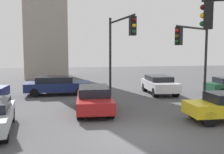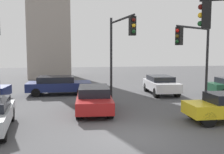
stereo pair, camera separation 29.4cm
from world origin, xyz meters
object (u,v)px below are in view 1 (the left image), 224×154
traffic_light_2 (120,41)px  traffic_light_4 (193,47)px  car_5 (94,98)px  car_4 (159,84)px  car_6 (57,85)px

traffic_light_2 → traffic_light_4: (4.36, -0.92, -0.40)m
car_5 → traffic_light_4: bearing=98.8°
traffic_light_4 → car_4: size_ratio=1.20×
traffic_light_2 → traffic_light_4: size_ratio=1.10×
traffic_light_4 → car_6: (-8.28, 5.35, -2.81)m
car_6 → traffic_light_2: bearing=-48.2°
traffic_light_2 → car_5: 3.95m
traffic_light_4 → car_4: traffic_light_4 is taller
car_4 → car_5: size_ratio=0.90×
traffic_light_4 → car_5: (-6.11, -0.52, -2.84)m
car_4 → car_5: 7.40m
car_5 → car_6: (-2.17, 5.87, 0.03)m
traffic_light_2 → car_6: (-3.92, 4.43, -3.21)m
traffic_light_4 → car_6: bearing=-65.5°
car_5 → car_6: car_6 is taller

